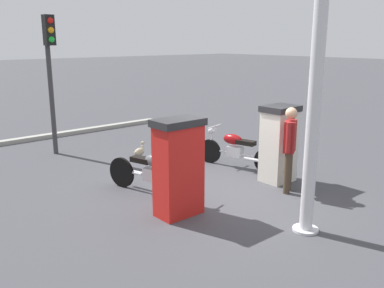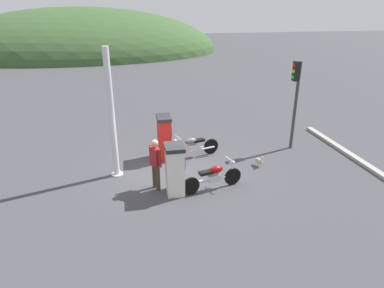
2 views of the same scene
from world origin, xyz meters
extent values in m
plane|color=#424247|center=(0.00, 0.00, 0.00)|extent=(120.00, 120.00, 0.00)
cube|color=silver|center=(-0.19, -1.33, 0.74)|extent=(0.52, 0.65, 1.47)
cube|color=black|center=(0.08, -1.33, 1.06)|extent=(0.03, 0.46, 0.32)
cube|color=#262628|center=(-0.19, -1.33, 1.53)|extent=(0.57, 0.72, 0.12)
cylinder|color=black|center=(0.12, -1.14, 0.52)|extent=(0.04, 0.04, 0.96)
cube|color=red|center=(-0.19, 1.33, 0.77)|extent=(0.47, 0.76, 1.53)
cube|color=#1E478C|center=(0.05, 1.33, 1.10)|extent=(0.03, 0.53, 0.32)
cube|color=#262628|center=(-0.19, 1.33, 1.59)|extent=(0.51, 0.83, 0.12)
cylinder|color=black|center=(0.09, 1.56, 0.54)|extent=(0.04, 0.04, 0.99)
cylinder|color=black|center=(1.70, -1.17, 0.29)|extent=(0.57, 0.20, 0.57)
cylinder|color=black|center=(0.26, -1.52, 0.29)|extent=(0.57, 0.20, 0.57)
cube|color=silver|center=(1.03, -1.33, 0.39)|extent=(0.40, 0.28, 0.24)
cylinder|color=silver|center=(0.98, -1.35, 0.34)|extent=(1.09, 0.31, 0.05)
ellipsoid|color=maroon|center=(1.10, -1.32, 0.67)|extent=(0.52, 0.33, 0.24)
cube|color=black|center=(0.77, -1.40, 0.64)|extent=(0.47, 0.30, 0.10)
cylinder|color=silver|center=(1.66, -1.18, 0.59)|extent=(0.26, 0.10, 0.57)
cylinder|color=silver|center=(1.59, -1.20, 0.91)|extent=(0.17, 0.55, 0.04)
sphere|color=silver|center=(1.68, -1.18, 0.79)|extent=(0.17, 0.17, 0.14)
cylinder|color=silver|center=(0.43, -1.35, 0.31)|extent=(0.55, 0.20, 0.07)
cylinder|color=black|center=(0.15, 0.95, 0.30)|extent=(0.60, 0.21, 0.61)
cylinder|color=black|center=(1.61, 1.34, 0.30)|extent=(0.60, 0.21, 0.61)
cube|color=silver|center=(0.83, 1.13, 0.40)|extent=(0.40, 0.29, 0.24)
cylinder|color=silver|center=(0.88, 1.14, 0.35)|extent=(1.11, 0.34, 0.05)
ellipsoid|color=#595B60|center=(0.76, 1.11, 0.68)|extent=(0.52, 0.34, 0.24)
cube|color=black|center=(1.09, 1.20, 0.65)|extent=(0.48, 0.31, 0.10)
cylinder|color=silver|center=(0.19, 0.96, 0.60)|extent=(0.26, 0.11, 0.57)
cylinder|color=silver|center=(0.26, 0.98, 0.92)|extent=(0.18, 0.55, 0.04)
sphere|color=silver|center=(0.17, 0.95, 0.80)|extent=(0.17, 0.17, 0.14)
cylinder|color=silver|center=(1.45, 1.17, 0.32)|extent=(0.55, 0.21, 0.07)
cylinder|color=#473828|center=(-0.68, -1.04, 0.40)|extent=(0.18, 0.18, 0.81)
cylinder|color=#473828|center=(-0.78, -0.87, 0.40)|extent=(0.18, 0.18, 0.81)
cube|color=maroon|center=(-0.73, -0.95, 1.11)|extent=(0.35, 0.41, 0.60)
cylinder|color=maroon|center=(-0.62, -1.16, 1.14)|extent=(0.12, 0.12, 0.57)
cylinder|color=maroon|center=(-0.85, -0.74, 1.14)|extent=(0.12, 0.12, 0.57)
sphere|color=tan|center=(-0.73, -0.95, 1.55)|extent=(0.30, 0.30, 0.22)
ellipsoid|color=tan|center=(3.04, -0.05, 0.19)|extent=(0.28, 0.39, 0.19)
cylinder|color=tan|center=(3.09, -0.16, 0.25)|extent=(0.07, 0.07, 0.14)
sphere|color=tan|center=(3.10, -0.19, 0.39)|extent=(0.11, 0.11, 0.09)
cone|color=orange|center=(3.12, -0.24, 0.38)|extent=(0.06, 0.07, 0.04)
cone|color=tan|center=(2.99, 0.10, 0.22)|extent=(0.09, 0.09, 0.07)
cylinder|color=orange|center=(3.08, -0.03, 0.05)|extent=(0.02, 0.02, 0.10)
cylinder|color=orange|center=(3.01, -0.06, 0.05)|extent=(0.02, 0.02, 0.10)
cylinder|color=#38383A|center=(4.95, 1.29, 1.73)|extent=(0.13, 0.13, 3.47)
cube|color=black|center=(4.81, 1.28, 3.11)|extent=(0.22, 0.25, 0.72)
sphere|color=red|center=(4.71, 1.27, 3.33)|extent=(0.16, 0.16, 0.15)
sphere|color=orange|center=(4.71, 1.27, 3.11)|extent=(0.16, 0.16, 0.15)
sphere|color=green|center=(4.71, 1.27, 2.89)|extent=(0.16, 0.16, 0.15)
cylinder|color=silver|center=(-1.97, 0.24, 2.14)|extent=(0.20, 0.20, 4.27)
cylinder|color=silver|center=(-1.97, 0.24, 0.02)|extent=(0.40, 0.40, 0.04)
cube|color=#9E9E93|center=(6.81, 0.00, 0.06)|extent=(0.29, 6.25, 0.12)
ellipsoid|color=#38562D|center=(-6.42, 33.80, 0.00)|extent=(32.87, 21.93, 10.45)
camera|label=1|loc=(-5.34, 5.49, 2.88)|focal=39.13mm
camera|label=2|loc=(-1.44, -10.34, 5.40)|focal=31.52mm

